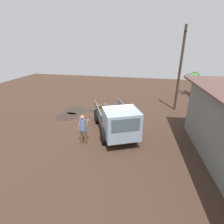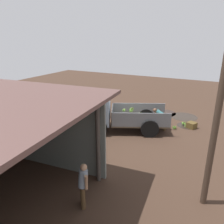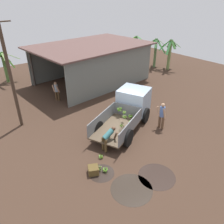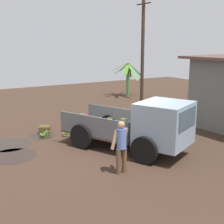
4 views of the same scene
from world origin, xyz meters
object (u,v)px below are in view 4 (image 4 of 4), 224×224
person_foreground_visitor (121,145)px  person_worker_loading (80,122)px  wooden_crate_0 (45,130)px  banana_bunch_on_ground_2 (43,134)px  banana_bunch_on_ground_0 (65,134)px  banana_bunch_on_ground_1 (47,132)px  cargo_truck (151,126)px  person_bystander_near_shed (209,105)px  utility_pole (143,55)px

person_foreground_visitor → person_worker_loading: (-3.77, 0.34, -0.19)m
person_worker_loading → wooden_crate_0: 1.97m
banana_bunch_on_ground_2 → banana_bunch_on_ground_0: bearing=66.7°
wooden_crate_0 → banana_bunch_on_ground_1: bearing=-1.8°
cargo_truck → banana_bunch_on_ground_1: size_ratio=21.28×
cargo_truck → person_worker_loading: 3.27m
banana_bunch_on_ground_0 → person_bystander_near_shed: bearing=80.5°
banana_bunch_on_ground_1 → wooden_crate_0: (-0.31, 0.01, 0.04)m
utility_pole → banana_bunch_on_ground_2: bearing=-75.3°
cargo_truck → utility_pole: 7.21m
person_bystander_near_shed → banana_bunch_on_ground_0: (-1.26, -7.51, -0.73)m
person_worker_loading → banana_bunch_on_ground_0: 1.05m
banana_bunch_on_ground_1 → person_foreground_visitor: bearing=7.5°
person_foreground_visitor → cargo_truck: bearing=-70.5°
cargo_truck → banana_bunch_on_ground_1: cargo_truck is taller
person_worker_loading → banana_bunch_on_ground_1: bearing=-145.1°
person_foreground_visitor → wooden_crate_0: size_ratio=3.59×
cargo_truck → wooden_crate_0: cargo_truck is taller
utility_pole → person_bystander_near_shed: size_ratio=4.27×
cargo_truck → person_bystander_near_shed: cargo_truck is taller
banana_bunch_on_ground_1 → banana_bunch_on_ground_2: (0.17, -0.25, -0.02)m
person_bystander_near_shed → banana_bunch_on_ground_1: bearing=39.2°
utility_pole → banana_bunch_on_ground_0: 6.81m
banana_bunch_on_ground_0 → banana_bunch_on_ground_1: bearing=-131.2°
person_bystander_near_shed → person_foreground_visitor: bearing=75.2°
person_foreground_visitor → banana_bunch_on_ground_1: person_foreground_visitor is taller
cargo_truck → utility_pole: size_ratio=0.81×
banana_bunch_on_ground_2 → cargo_truck: bearing=34.4°
person_foreground_visitor → banana_bunch_on_ground_0: bearing=-5.3°
person_bystander_near_shed → wooden_crate_0: 8.43m
person_foreground_visitor → banana_bunch_on_ground_2: person_foreground_visitor is taller
banana_bunch_on_ground_1 → banana_bunch_on_ground_2: banana_bunch_on_ground_1 is taller
person_worker_loading → utility_pole: bearing=115.1°
banana_bunch_on_ground_2 → wooden_crate_0: bearing=151.6°
banana_bunch_on_ground_2 → person_bystander_near_shed: bearing=78.9°
utility_pole → person_bystander_near_shed: (3.35, 1.88, -2.47)m
cargo_truck → person_worker_loading: cargo_truck is taller
banana_bunch_on_ground_0 → utility_pole: bearing=110.3°
cargo_truck → banana_bunch_on_ground_2: (-4.02, -2.75, -0.95)m
cargo_truck → person_bystander_near_shed: 6.13m
banana_bunch_on_ground_1 → banana_bunch_on_ground_2: bearing=-55.8°
wooden_crate_0 → person_bystander_near_shed: bearing=75.4°
person_worker_loading → person_foreground_visitor: bearing=-8.4°
banana_bunch_on_ground_1 → wooden_crate_0: 0.31m
person_worker_loading → wooden_crate_0: person_worker_loading is taller
person_bystander_near_shed → banana_bunch_on_ground_1: (-1.81, -8.14, -0.71)m
person_bystander_near_shed → wooden_crate_0: size_ratio=3.23×
person_foreground_visitor → wooden_crate_0: bearing=1.1°
person_worker_loading → banana_bunch_on_ground_0: size_ratio=4.99×
banana_bunch_on_ground_0 → cargo_truck: bearing=27.2°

